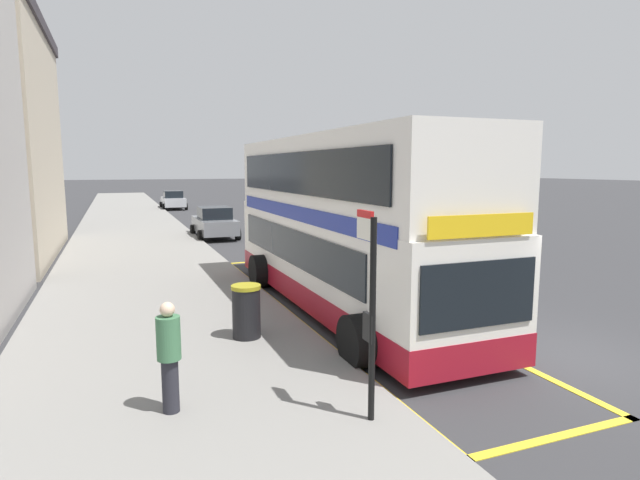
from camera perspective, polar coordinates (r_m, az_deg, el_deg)
ground_plane at (r=40.11m, az=-10.22°, el=2.65°), size 260.00×260.00×0.00m
pavement_near at (r=39.34m, az=-20.27°, el=2.28°), size 6.00×76.00×0.14m
double_decker_bus at (r=13.33m, az=2.43°, el=1.21°), size 3.27×10.93×4.40m
bus_bay_markings at (r=13.77m, az=2.28°, el=-7.30°), size 3.08×14.55×0.01m
bus_stop_sign at (r=7.17m, az=5.54°, el=-6.66°), size 0.09×0.51×2.91m
parked_car_silver_ahead at (r=47.33m, az=-15.84°, el=4.24°), size 2.09×4.20×1.62m
parked_car_grey_far at (r=27.44m, az=-11.53°, el=1.89°), size 2.09×4.20×1.62m
pedestrian_waiting_near_sign at (r=7.84m, az=-16.25°, el=-11.85°), size 0.34×0.34×1.62m
litter_bin at (r=10.89m, az=-8.10°, el=-7.75°), size 0.61×0.61×1.11m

